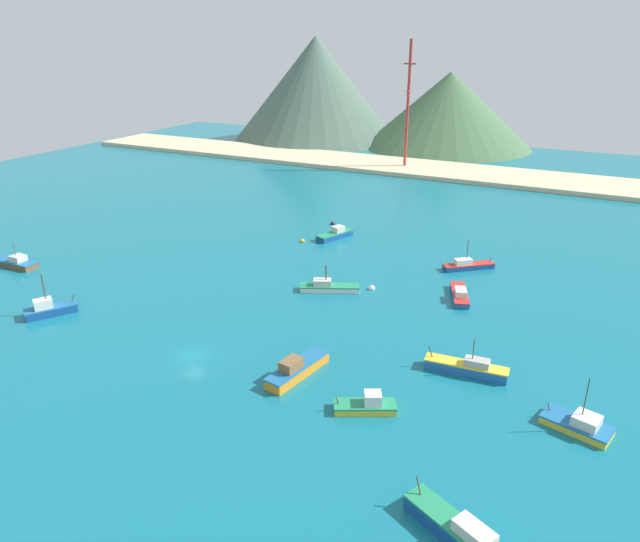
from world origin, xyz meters
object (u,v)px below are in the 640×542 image
object	(u,v)px
fishing_boat_0	(467,368)
buoy_0	(302,241)
fishing_boat_6	(49,309)
radio_tower	(408,105)
fishing_boat_1	(335,234)
fishing_boat_9	(297,369)
fishing_boat_7	(579,424)
fishing_boat_10	(462,534)
fishing_boat_11	(460,294)
buoy_1	(333,224)
fishing_boat_3	(468,265)
fishing_boat_8	(15,262)
buoy_2	(372,288)
fishing_boat_5	(367,405)
fishing_boat_4	(328,287)

from	to	relation	value
fishing_boat_0	buoy_0	size ratio (longest dim) A/B	10.70
fishing_boat_6	radio_tower	bearing A→B (deg)	83.29
fishing_boat_1	buoy_0	bearing A→B (deg)	-132.71
fishing_boat_1	fishing_boat_9	world-z (taller)	fishing_boat_9
radio_tower	fishing_boat_7	bearing A→B (deg)	-62.78
fishing_boat_9	fishing_boat_10	size ratio (longest dim) A/B	0.95
fishing_boat_11	buoy_1	xyz separation A→B (m)	(-33.28, 24.80, -0.48)
fishing_boat_0	fishing_boat_7	size ratio (longest dim) A/B	1.34
fishing_boat_3	radio_tower	bearing A→B (deg)	116.79
buoy_1	radio_tower	bearing A→B (deg)	94.12
fishing_boat_1	fishing_boat_6	distance (m)	53.78
fishing_boat_7	buoy_0	size ratio (longest dim) A/B	8.00
fishing_boat_8	fishing_boat_11	distance (m)	75.26
fishing_boat_0	fishing_boat_1	xyz separation A→B (m)	(-35.14, 37.84, -0.05)
buoy_2	fishing_boat_5	bearing A→B (deg)	-69.04
fishing_boat_4	fishing_boat_9	size ratio (longest dim) A/B	0.95
fishing_boat_11	radio_tower	world-z (taller)	radio_tower
fishing_boat_3	buoy_2	bearing A→B (deg)	-126.56
fishing_boat_0	fishing_boat_3	xyz separation A→B (m)	(-7.89, 33.21, -0.15)
fishing_boat_4	buoy_1	world-z (taller)	fishing_boat_4
fishing_boat_1	fishing_boat_9	bearing A→B (deg)	-69.86
fishing_boat_8	radio_tower	bearing A→B (deg)	71.66
fishing_boat_0	fishing_boat_6	bearing A→B (deg)	-168.87
fishing_boat_3	fishing_boat_10	xyz separation A→B (m)	(13.42, -58.11, 0.24)
fishing_boat_6	fishing_boat_7	world-z (taller)	fishing_boat_6
fishing_boat_7	fishing_boat_9	bearing A→B (deg)	-172.60
fishing_boat_0	buoy_2	distance (m)	26.28
fishing_boat_5	fishing_boat_1	bearing A→B (deg)	118.68
fishing_boat_7	fishing_boat_6	bearing A→B (deg)	-175.24
fishing_boat_8	fishing_boat_4	bearing A→B (deg)	15.68
fishing_boat_5	fishing_boat_3	bearing A→B (deg)	90.07
fishing_boat_7	fishing_boat_10	bearing A→B (deg)	-110.12
fishing_boat_4	fishing_boat_5	size ratio (longest dim) A/B	1.34
fishing_boat_7	buoy_0	world-z (taller)	fishing_boat_7
fishing_boat_5	fishing_boat_8	size ratio (longest dim) A/B	0.78
fishing_boat_4	radio_tower	distance (m)	93.24
buoy_1	buoy_2	world-z (taller)	buoy_2
fishing_boat_0	fishing_boat_1	world-z (taller)	fishing_boat_0
fishing_boat_5	buoy_1	world-z (taller)	fishing_boat_5
fishing_boat_0	fishing_boat_9	world-z (taller)	fishing_boat_0
fishing_boat_3	fishing_boat_5	xyz separation A→B (m)	(0.05, -45.30, 0.03)
fishing_boat_11	fishing_boat_8	bearing A→B (deg)	-163.44
fishing_boat_10	fishing_boat_5	bearing A→B (deg)	136.24
fishing_boat_7	fishing_boat_9	distance (m)	30.74
fishing_boat_11	radio_tower	distance (m)	92.89
fishing_boat_1	fishing_boat_10	distance (m)	74.76
fishing_boat_9	buoy_1	bearing A→B (deg)	111.41
fishing_boat_9	fishing_boat_10	bearing A→B (deg)	-33.58
fishing_boat_1	fishing_boat_8	bearing A→B (deg)	-138.25
fishing_boat_5	fishing_boat_8	bearing A→B (deg)	170.76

